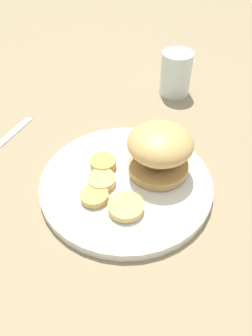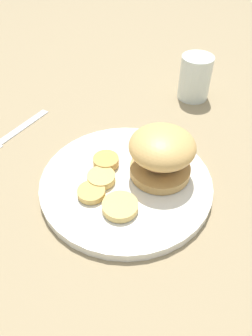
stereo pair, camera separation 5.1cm
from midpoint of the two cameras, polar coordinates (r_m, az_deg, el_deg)
name	(u,v)px [view 1 (the left image)]	position (r m, az deg, el deg)	size (l,w,h in m)	color
ground_plane	(126,186)	(0.54, -2.71, -3.32)	(4.00, 4.00, 0.00)	#937F5B
dinner_plate	(126,182)	(0.53, -2.74, -2.64)	(0.28, 0.28, 0.02)	white
sandwich	(160,150)	(0.51, 3.21, 3.09)	(0.11, 0.10, 0.08)	tan
potato_round_0	(126,207)	(0.48, -3.06, -6.91)	(0.05, 0.05, 0.01)	#DBB766
potato_round_1	(94,196)	(0.50, -8.45, -4.96)	(0.04, 0.04, 0.01)	tan
potato_round_2	(102,180)	(0.52, -7.08, -2.28)	(0.04, 0.04, 0.01)	#DBB766
potato_round_3	(103,163)	(0.55, -6.68, 0.72)	(0.04, 0.04, 0.01)	tan
drinking_glass	(176,73)	(0.75, 6.68, 15.97)	(0.07, 0.07, 0.09)	silver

